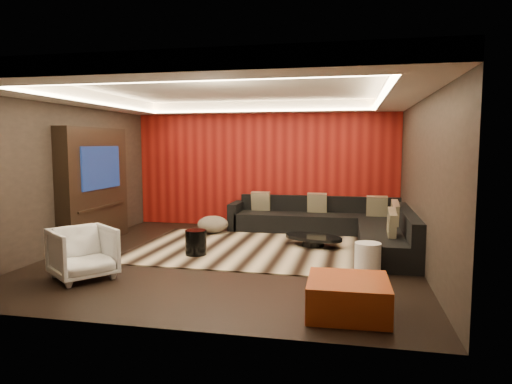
% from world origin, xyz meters
% --- Properties ---
extents(floor, '(6.00, 6.00, 0.02)m').
position_xyz_m(floor, '(0.00, 0.00, -0.01)').
color(floor, black).
rests_on(floor, ground).
extents(ceiling, '(6.00, 6.00, 0.02)m').
position_xyz_m(ceiling, '(0.00, 0.00, 2.81)').
color(ceiling, silver).
rests_on(ceiling, ground).
extents(wall_back, '(6.00, 0.02, 2.80)m').
position_xyz_m(wall_back, '(0.00, 3.01, 1.40)').
color(wall_back, black).
rests_on(wall_back, ground).
extents(wall_left, '(0.02, 6.00, 2.80)m').
position_xyz_m(wall_left, '(-3.01, 0.00, 1.40)').
color(wall_left, black).
rests_on(wall_left, ground).
extents(wall_right, '(0.02, 6.00, 2.80)m').
position_xyz_m(wall_right, '(3.01, 0.00, 1.40)').
color(wall_right, black).
rests_on(wall_right, ground).
extents(red_feature_wall, '(5.98, 0.05, 2.78)m').
position_xyz_m(red_feature_wall, '(0.00, 2.97, 1.40)').
color(red_feature_wall, '#6B0C0A').
rests_on(red_feature_wall, ground).
extents(soffit_back, '(6.00, 0.60, 0.22)m').
position_xyz_m(soffit_back, '(0.00, 2.70, 2.69)').
color(soffit_back, silver).
rests_on(soffit_back, ground).
extents(soffit_front, '(6.00, 0.60, 0.22)m').
position_xyz_m(soffit_front, '(0.00, -2.70, 2.69)').
color(soffit_front, silver).
rests_on(soffit_front, ground).
extents(soffit_left, '(0.60, 4.80, 0.22)m').
position_xyz_m(soffit_left, '(-2.70, 0.00, 2.69)').
color(soffit_left, silver).
rests_on(soffit_left, ground).
extents(soffit_right, '(0.60, 4.80, 0.22)m').
position_xyz_m(soffit_right, '(2.70, 0.00, 2.69)').
color(soffit_right, silver).
rests_on(soffit_right, ground).
extents(cove_back, '(4.80, 0.08, 0.04)m').
position_xyz_m(cove_back, '(0.00, 2.36, 2.60)').
color(cove_back, '#FFD899').
rests_on(cove_back, ground).
extents(cove_front, '(4.80, 0.08, 0.04)m').
position_xyz_m(cove_front, '(0.00, -2.36, 2.60)').
color(cove_front, '#FFD899').
rests_on(cove_front, ground).
extents(cove_left, '(0.08, 4.80, 0.04)m').
position_xyz_m(cove_left, '(-2.36, 0.00, 2.60)').
color(cove_left, '#FFD899').
rests_on(cove_left, ground).
extents(cove_right, '(0.08, 4.80, 0.04)m').
position_xyz_m(cove_right, '(2.36, 0.00, 2.60)').
color(cove_right, '#FFD899').
rests_on(cove_right, ground).
extents(tv_surround, '(0.30, 2.00, 2.20)m').
position_xyz_m(tv_surround, '(-2.85, 0.60, 1.10)').
color(tv_surround, black).
rests_on(tv_surround, ground).
extents(tv_screen, '(0.04, 1.30, 0.80)m').
position_xyz_m(tv_screen, '(-2.69, 0.60, 1.45)').
color(tv_screen, black).
rests_on(tv_screen, ground).
extents(tv_shelf, '(0.04, 1.60, 0.04)m').
position_xyz_m(tv_shelf, '(-2.69, 0.60, 0.70)').
color(tv_shelf, black).
rests_on(tv_shelf, ground).
extents(rug, '(4.05, 3.07, 0.02)m').
position_xyz_m(rug, '(0.12, 0.66, 0.01)').
color(rug, '#BDAA8A').
rests_on(rug, floor).
extents(coffee_table, '(1.46, 1.46, 0.19)m').
position_xyz_m(coffee_table, '(1.28, 1.08, 0.11)').
color(coffee_table, black).
rests_on(coffee_table, rug).
extents(drum_stool, '(0.45, 0.45, 0.42)m').
position_xyz_m(drum_stool, '(-0.62, 0.00, 0.23)').
color(drum_stool, black).
rests_on(drum_stool, rug).
extents(striped_pouf, '(0.77, 0.77, 0.36)m').
position_xyz_m(striped_pouf, '(-0.91, 1.91, 0.20)').
color(striped_pouf, beige).
rests_on(striped_pouf, rug).
extents(white_side_table, '(0.48, 0.48, 0.47)m').
position_xyz_m(white_side_table, '(2.20, -0.56, 0.24)').
color(white_side_table, white).
rests_on(white_side_table, floor).
extents(orange_ottoman, '(0.91, 0.91, 0.40)m').
position_xyz_m(orange_ottoman, '(1.93, -2.19, 0.20)').
color(orange_ottoman, '#933E13').
rests_on(orange_ottoman, floor).
extents(armchair, '(1.12, 1.11, 0.73)m').
position_xyz_m(armchair, '(-1.74, -1.57, 0.37)').
color(armchair, silver).
rests_on(armchair, floor).
extents(sectional_sofa, '(3.65, 3.50, 0.75)m').
position_xyz_m(sectional_sofa, '(1.73, 1.86, 0.26)').
color(sectional_sofa, black).
rests_on(sectional_sofa, floor).
extents(throw_pillows, '(3.05, 2.77, 0.50)m').
position_xyz_m(throw_pillows, '(1.80, 1.91, 0.62)').
color(throw_pillows, beige).
rests_on(throw_pillows, sectional_sofa).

